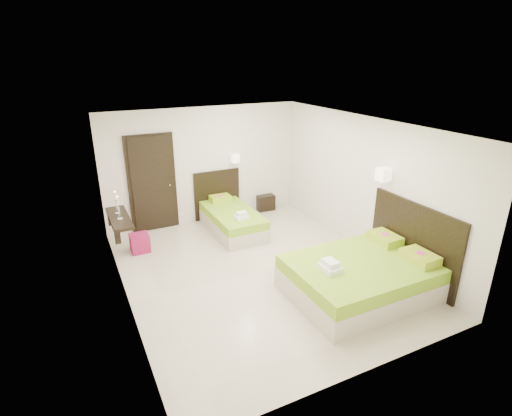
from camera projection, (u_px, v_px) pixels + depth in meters
name	position (u px, v px, depth m)	size (l,w,h in m)	color
floor	(258.00, 271.00, 7.16)	(5.50, 5.50, 0.00)	beige
bed_single	(231.00, 218.00, 8.77)	(1.11, 1.84, 1.52)	beige
bed_double	(364.00, 275.00, 6.42)	(2.21, 1.88, 1.83)	beige
nightstand	(264.00, 202.00, 9.99)	(0.43, 0.39, 0.39)	black
ottoman	(140.00, 243.00, 7.84)	(0.35, 0.35, 0.35)	maroon
door	(152.00, 184.00, 8.55)	(1.02, 0.15, 2.14)	black
console_shelf	(119.00, 218.00, 7.35)	(0.35, 1.20, 0.78)	black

